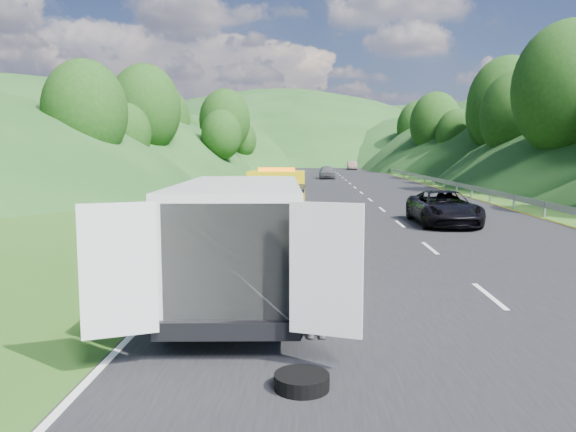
{
  "coord_description": "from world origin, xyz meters",
  "views": [
    {
      "loc": [
        -0.9,
        -13.98,
        3.13
      ],
      "look_at": [
        -1.5,
        1.78,
        1.3
      ],
      "focal_mm": 35.0,
      "sensor_mm": 36.0,
      "label": 1
    }
  ],
  "objects_px": {
    "worker": "(317,339)",
    "passing_suv": "(443,225)",
    "woman": "(221,276)",
    "suitcase": "(167,262)",
    "spare_tire": "(302,390)",
    "child": "(228,278)",
    "white_van": "(241,237)",
    "tow_truck": "(275,204)"
  },
  "relations": [
    {
      "from": "worker",
      "to": "woman",
      "type": "bearing_deg",
      "value": 114.46
    },
    {
      "from": "white_van",
      "to": "passing_suv",
      "type": "xyz_separation_m",
      "value": [
        7.07,
        12.8,
        -1.42
      ]
    },
    {
      "from": "child",
      "to": "spare_tire",
      "type": "xyz_separation_m",
      "value": [
        1.93,
        -6.53,
        0.0
      ]
    },
    {
      "from": "tow_truck",
      "to": "worker",
      "type": "relative_size",
      "value": 3.41
    },
    {
      "from": "worker",
      "to": "passing_suv",
      "type": "height_order",
      "value": "worker"
    },
    {
      "from": "tow_truck",
      "to": "suitcase",
      "type": "relative_size",
      "value": 10.45
    },
    {
      "from": "white_van",
      "to": "woman",
      "type": "xyz_separation_m",
      "value": [
        -0.85,
        2.7,
        -1.42
      ]
    },
    {
      "from": "woman",
      "to": "worker",
      "type": "xyz_separation_m",
      "value": [
        2.35,
        -4.71,
        0.0
      ]
    },
    {
      "from": "woman",
      "to": "suitcase",
      "type": "xyz_separation_m",
      "value": [
        -1.45,
        0.36,
        0.28
      ]
    },
    {
      "from": "tow_truck",
      "to": "passing_suv",
      "type": "bearing_deg",
      "value": 27.94
    },
    {
      "from": "child",
      "to": "spare_tire",
      "type": "relative_size",
      "value": 1.26
    },
    {
      "from": "passing_suv",
      "to": "child",
      "type": "bearing_deg",
      "value": -127.65
    },
    {
      "from": "child",
      "to": "spare_tire",
      "type": "bearing_deg",
      "value": -32.57
    },
    {
      "from": "worker",
      "to": "suitcase",
      "type": "distance_m",
      "value": 6.34
    },
    {
      "from": "suitcase",
      "to": "passing_suv",
      "type": "bearing_deg",
      "value": 46.13
    },
    {
      "from": "spare_tire",
      "to": "worker",
      "type": "bearing_deg",
      "value": 83.74
    },
    {
      "from": "spare_tire",
      "to": "suitcase",
      "type": "bearing_deg",
      "value": 116.8
    },
    {
      "from": "tow_truck",
      "to": "woman",
      "type": "height_order",
      "value": "tow_truck"
    },
    {
      "from": "suitcase",
      "to": "spare_tire",
      "type": "xyz_separation_m",
      "value": [
        3.58,
        -7.08,
        -0.28
      ]
    },
    {
      "from": "passing_suv",
      "to": "suitcase",
      "type": "bearing_deg",
      "value": -134.66
    },
    {
      "from": "suitcase",
      "to": "white_van",
      "type": "bearing_deg",
      "value": -53.11
    },
    {
      "from": "suitcase",
      "to": "worker",
      "type": "bearing_deg",
      "value": -53.12
    },
    {
      "from": "white_van",
      "to": "child",
      "type": "height_order",
      "value": "white_van"
    },
    {
      "from": "tow_truck",
      "to": "woman",
      "type": "xyz_separation_m",
      "value": [
        -0.97,
        -6.43,
        -1.23
      ]
    },
    {
      "from": "white_van",
      "to": "worker",
      "type": "height_order",
      "value": "white_van"
    },
    {
      "from": "tow_truck",
      "to": "suitcase",
      "type": "distance_m",
      "value": 6.61
    },
    {
      "from": "child",
      "to": "worker",
      "type": "bearing_deg",
      "value": -23.54
    },
    {
      "from": "worker",
      "to": "passing_suv",
      "type": "relative_size",
      "value": 0.33
    },
    {
      "from": "passing_suv",
      "to": "tow_truck",
      "type": "bearing_deg",
      "value": -152.96
    },
    {
      "from": "child",
      "to": "passing_suv",
      "type": "distance_m",
      "value": 12.86
    },
    {
      "from": "worker",
      "to": "passing_suv",
      "type": "bearing_deg",
      "value": 67.31
    },
    {
      "from": "woman",
      "to": "worker",
      "type": "height_order",
      "value": "woman"
    },
    {
      "from": "woman",
      "to": "spare_tire",
      "type": "distance_m",
      "value": 7.05
    },
    {
      "from": "white_van",
      "to": "passing_suv",
      "type": "distance_m",
      "value": 14.69
    },
    {
      "from": "woman",
      "to": "passing_suv",
      "type": "relative_size",
      "value": 0.35
    },
    {
      "from": "suitcase",
      "to": "tow_truck",
      "type": "bearing_deg",
      "value": 68.29
    },
    {
      "from": "spare_tire",
      "to": "passing_suv",
      "type": "distance_m",
      "value": 17.79
    },
    {
      "from": "woman",
      "to": "white_van",
      "type": "bearing_deg",
      "value": -163.26
    },
    {
      "from": "child",
      "to": "passing_suv",
      "type": "bearing_deg",
      "value": 94.12
    },
    {
      "from": "white_van",
      "to": "worker",
      "type": "distance_m",
      "value": 2.88
    },
    {
      "from": "white_van",
      "to": "worker",
      "type": "relative_size",
      "value": 4.2
    },
    {
      "from": "woman",
      "to": "spare_tire",
      "type": "height_order",
      "value": "woman"
    }
  ]
}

